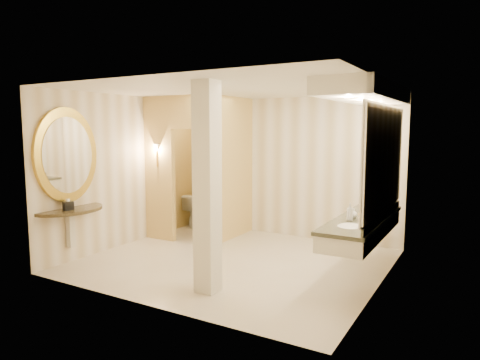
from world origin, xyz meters
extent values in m
plane|color=beige|center=(0.00, 0.00, 0.00)|extent=(4.50, 4.50, 0.00)
plane|color=silver|center=(0.00, 0.00, 2.70)|extent=(4.50, 4.50, 0.00)
cube|color=white|center=(0.00, 2.00, 1.35)|extent=(4.50, 0.02, 2.70)
cube|color=white|center=(0.00, -2.00, 1.35)|extent=(4.50, 0.02, 2.70)
cube|color=white|center=(-2.25, 0.00, 1.35)|extent=(0.02, 4.00, 2.70)
cube|color=white|center=(2.25, 0.00, 1.35)|extent=(0.02, 4.00, 2.70)
cube|color=#E6BE78|center=(-0.80, 1.25, 1.35)|extent=(0.10, 1.50, 2.70)
cube|color=#E6BE78|center=(-1.93, 0.50, 1.35)|extent=(0.65, 0.10, 2.70)
cube|color=#E6BE78|center=(-1.20, 0.50, 2.40)|extent=(0.80, 0.10, 0.60)
cube|color=beige|center=(-1.00, 0.85, 1.05)|extent=(0.43, 0.72, 2.10)
cylinder|color=gold|center=(-1.93, 0.43, 1.55)|extent=(0.03, 0.03, 0.30)
cone|color=beige|center=(-1.93, 0.43, 1.75)|extent=(0.14, 0.14, 0.14)
cube|color=beige|center=(1.95, 0.24, 0.73)|extent=(0.60, 2.29, 0.24)
cube|color=black|center=(1.95, 0.24, 0.85)|extent=(0.64, 2.33, 0.05)
cube|color=black|center=(2.23, 0.24, 0.92)|extent=(0.03, 2.29, 0.10)
ellipsoid|color=white|center=(1.95, -0.38, 0.83)|extent=(0.40, 0.44, 0.15)
cylinder|color=gold|center=(2.15, -0.38, 0.96)|extent=(0.03, 0.03, 0.22)
ellipsoid|color=white|center=(1.95, 0.86, 0.83)|extent=(0.40, 0.44, 0.15)
cylinder|color=gold|center=(2.15, 0.86, 0.96)|extent=(0.03, 0.03, 0.22)
cube|color=white|center=(2.23, 0.24, 1.70)|extent=(0.03, 2.29, 1.40)
cube|color=beige|center=(1.95, 0.24, 2.59)|extent=(0.75, 2.49, 0.22)
cylinder|color=black|center=(-2.23, -1.34, 0.85)|extent=(1.13, 1.13, 0.05)
cube|color=beige|center=(-2.19, -1.34, 0.55)|extent=(0.10, 0.10, 0.60)
cylinder|color=gold|center=(-2.21, -1.34, 1.70)|extent=(0.07, 1.13, 1.13)
cylinder|color=white|center=(-2.17, -1.34, 1.70)|extent=(0.02, 0.90, 0.90)
cube|color=beige|center=(0.35, -1.25, 1.35)|extent=(0.27, 0.27, 2.70)
cube|color=black|center=(-2.06, -1.46, 0.94)|extent=(0.17, 0.17, 0.13)
imported|color=white|center=(-1.95, 1.75, 0.35)|extent=(0.43, 0.71, 0.70)
imported|color=beige|center=(1.94, 0.45, 0.94)|extent=(0.08, 0.08, 0.13)
imported|color=silver|center=(1.85, 0.13, 0.94)|extent=(0.14, 0.14, 0.13)
imported|color=#C6B28C|center=(1.86, -0.06, 0.99)|extent=(0.12, 0.12, 0.23)
camera|label=1|loc=(3.40, -5.69, 2.10)|focal=32.00mm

